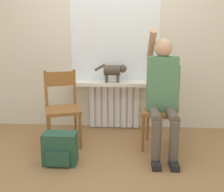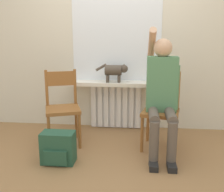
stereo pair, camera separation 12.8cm
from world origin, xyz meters
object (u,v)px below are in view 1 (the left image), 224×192
Objects in this scene: cat at (114,70)px; person at (163,90)px; backpack at (60,149)px; chair_left at (62,107)px; chair_right at (161,109)px.

person is at bearing -46.79° from cat.
backpack is at bearing -159.20° from person.
person is (1.18, -0.11, 0.24)m from chair_left.
chair_left is 2.06× the size of cat.
person is 3.21× the size of cat.
chair_left is at bearing 100.52° from backpack.
backpack is at bearing -141.77° from chair_right.
chair_right is 2.06× the size of cat.
chair_left is 0.62m from backpack.
cat is (-0.58, 0.62, 0.14)m from person.
chair_left is 1.00× the size of chair_right.
chair_left is 0.87m from cat.
backpack is (-1.09, -0.53, -0.31)m from chair_right.
cat is at bearing 20.01° from chair_left.
chair_right is 0.27m from person.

